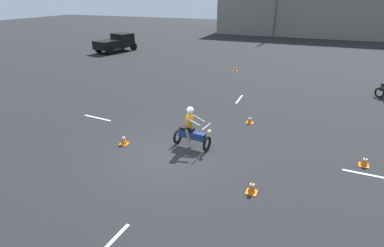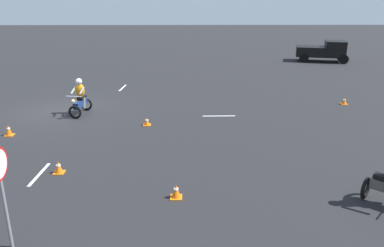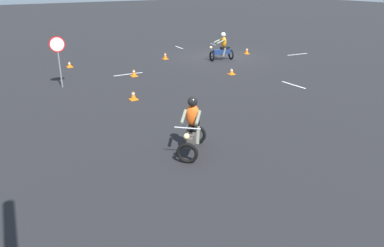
{
  "view_description": "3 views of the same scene",
  "coord_description": "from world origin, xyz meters",
  "px_view_note": "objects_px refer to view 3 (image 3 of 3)",
  "views": [
    {
      "loc": [
        4.52,
        -8.64,
        5.55
      ],
      "look_at": [
        0.62,
        0.98,
        1.0
      ],
      "focal_mm": 28.0,
      "sensor_mm": 36.0,
      "label": 1
    },
    {
      "loc": [
        17.1,
        5.86,
        5.06
      ],
      "look_at": [
        4.69,
        6.02,
        0.9
      ],
      "focal_mm": 35.0,
      "sensor_mm": 36.0,
      "label": 2
    },
    {
      "loc": [
        13.75,
        19.34,
        4.69
      ],
      "look_at": [
        8.76,
        11.05,
        0.9
      ],
      "focal_mm": 35.0,
      "sensor_mm": 36.0,
      "label": 3
    }
  ],
  "objects_px": {
    "traffic_cone_far_center": "(165,56)",
    "traffic_cone_far_left": "(232,71)",
    "traffic_cone_near_right": "(247,51)",
    "traffic_cone_mid_center": "(69,64)",
    "stop_sign": "(58,51)",
    "motorcycle_rider_foreground": "(222,48)",
    "traffic_cone_near_left": "(133,95)",
    "traffic_cone_mid_left": "(134,73)",
    "motorcycle_rider_background": "(192,129)"
  },
  "relations": [
    {
      "from": "traffic_cone_mid_left",
      "to": "traffic_cone_far_center",
      "type": "height_order",
      "value": "traffic_cone_far_center"
    },
    {
      "from": "traffic_cone_mid_center",
      "to": "traffic_cone_near_left",
      "type": "bearing_deg",
      "value": 95.68
    },
    {
      "from": "traffic_cone_near_right",
      "to": "traffic_cone_mid_center",
      "type": "height_order",
      "value": "traffic_cone_near_right"
    },
    {
      "from": "traffic_cone_near_right",
      "to": "traffic_cone_mid_left",
      "type": "xyz_separation_m",
      "value": [
        8.69,
        1.76,
        -0.02
      ]
    },
    {
      "from": "traffic_cone_far_center",
      "to": "traffic_cone_far_left",
      "type": "xyz_separation_m",
      "value": [
        -1.17,
        5.23,
        -0.05
      ]
    },
    {
      "from": "motorcycle_rider_foreground",
      "to": "traffic_cone_near_right",
      "type": "distance_m",
      "value": 2.74
    },
    {
      "from": "traffic_cone_near_left",
      "to": "traffic_cone_mid_left",
      "type": "relative_size",
      "value": 1.02
    },
    {
      "from": "traffic_cone_mid_center",
      "to": "motorcycle_rider_background",
      "type": "bearing_deg",
      "value": 91.11
    },
    {
      "from": "traffic_cone_near_left",
      "to": "traffic_cone_near_right",
      "type": "distance_m",
      "value": 11.56
    },
    {
      "from": "traffic_cone_near_left",
      "to": "traffic_cone_mid_center",
      "type": "bearing_deg",
      "value": -84.32
    },
    {
      "from": "stop_sign",
      "to": "traffic_cone_near_left",
      "type": "height_order",
      "value": "stop_sign"
    },
    {
      "from": "motorcycle_rider_background",
      "to": "traffic_cone_mid_left",
      "type": "distance_m",
      "value": 9.33
    },
    {
      "from": "traffic_cone_mid_center",
      "to": "stop_sign",
      "type": "bearing_deg",
      "value": 71.6
    },
    {
      "from": "stop_sign",
      "to": "traffic_cone_far_center",
      "type": "distance_m",
      "value": 7.74
    },
    {
      "from": "traffic_cone_mid_left",
      "to": "traffic_cone_far_left",
      "type": "xyz_separation_m",
      "value": [
        -4.49,
        2.22,
        -0.03
      ]
    },
    {
      "from": "motorcycle_rider_foreground",
      "to": "traffic_cone_near_left",
      "type": "height_order",
      "value": "motorcycle_rider_foreground"
    },
    {
      "from": "stop_sign",
      "to": "traffic_cone_mid_center",
      "type": "xyz_separation_m",
      "value": [
        -1.32,
        -3.96,
        -1.47
      ]
    },
    {
      "from": "traffic_cone_far_center",
      "to": "stop_sign",
      "type": "bearing_deg",
      "value": 24.7
    },
    {
      "from": "traffic_cone_mid_left",
      "to": "traffic_cone_far_left",
      "type": "distance_m",
      "value": 5.01
    },
    {
      "from": "motorcycle_rider_background",
      "to": "traffic_cone_near_right",
      "type": "height_order",
      "value": "motorcycle_rider_background"
    },
    {
      "from": "stop_sign",
      "to": "traffic_cone_far_left",
      "type": "xyz_separation_m",
      "value": [
        -8.08,
        2.05,
        -1.48
      ]
    },
    {
      "from": "traffic_cone_near_left",
      "to": "traffic_cone_mid_left",
      "type": "height_order",
      "value": "traffic_cone_near_left"
    },
    {
      "from": "motorcycle_rider_foreground",
      "to": "traffic_cone_mid_left",
      "type": "relative_size",
      "value": 4.35
    },
    {
      "from": "traffic_cone_near_left",
      "to": "traffic_cone_far_left",
      "type": "distance_m",
      "value": 6.19
    },
    {
      "from": "stop_sign",
      "to": "traffic_cone_mid_left",
      "type": "distance_m",
      "value": 3.88
    },
    {
      "from": "traffic_cone_mid_center",
      "to": "traffic_cone_far_center",
      "type": "height_order",
      "value": "traffic_cone_far_center"
    },
    {
      "from": "motorcycle_rider_background",
      "to": "traffic_cone_far_left",
      "type": "distance_m",
      "value": 9.49
    },
    {
      "from": "traffic_cone_mid_center",
      "to": "traffic_cone_far_left",
      "type": "distance_m",
      "value": 9.04
    },
    {
      "from": "traffic_cone_mid_center",
      "to": "traffic_cone_near_right",
      "type": "bearing_deg",
      "value": 169.59
    },
    {
      "from": "motorcycle_rider_foreground",
      "to": "traffic_cone_far_left",
      "type": "distance_m",
      "value": 3.62
    },
    {
      "from": "motorcycle_rider_foreground",
      "to": "traffic_cone_near_left",
      "type": "xyz_separation_m",
      "value": [
        7.67,
        4.56,
        -0.54
      ]
    },
    {
      "from": "traffic_cone_far_center",
      "to": "traffic_cone_mid_center",
      "type": "bearing_deg",
      "value": -7.87
    },
    {
      "from": "traffic_cone_near_left",
      "to": "traffic_cone_far_center",
      "type": "relative_size",
      "value": 0.9
    },
    {
      "from": "traffic_cone_near_left",
      "to": "traffic_cone_mid_center",
      "type": "relative_size",
      "value": 1.13
    },
    {
      "from": "stop_sign",
      "to": "motorcycle_rider_foreground",
      "type": "bearing_deg",
      "value": -173.39
    },
    {
      "from": "traffic_cone_far_left",
      "to": "stop_sign",
      "type": "bearing_deg",
      "value": -14.2
    },
    {
      "from": "motorcycle_rider_foreground",
      "to": "motorcycle_rider_background",
      "type": "height_order",
      "value": "same"
    },
    {
      "from": "motorcycle_rider_background",
      "to": "traffic_cone_far_center",
      "type": "xyz_separation_m",
      "value": [
        -5.35,
        -12.1,
        -0.52
      ]
    },
    {
      "from": "traffic_cone_near_left",
      "to": "traffic_cone_far_left",
      "type": "height_order",
      "value": "traffic_cone_near_left"
    },
    {
      "from": "motorcycle_rider_background",
      "to": "traffic_cone_near_left",
      "type": "relative_size",
      "value": 4.28
    },
    {
      "from": "traffic_cone_near_left",
      "to": "motorcycle_rider_background",
      "type": "bearing_deg",
      "value": 84.93
    },
    {
      "from": "traffic_cone_mid_center",
      "to": "traffic_cone_mid_left",
      "type": "relative_size",
      "value": 0.9
    },
    {
      "from": "traffic_cone_far_center",
      "to": "traffic_cone_far_left",
      "type": "distance_m",
      "value": 5.35
    },
    {
      "from": "traffic_cone_near_right",
      "to": "traffic_cone_mid_center",
      "type": "distance_m",
      "value": 11.15
    },
    {
      "from": "traffic_cone_near_left",
      "to": "traffic_cone_far_center",
      "type": "xyz_separation_m",
      "value": [
        -4.86,
        -6.62,
        0.02
      ]
    },
    {
      "from": "traffic_cone_near_right",
      "to": "traffic_cone_mid_left",
      "type": "bearing_deg",
      "value": 11.47
    },
    {
      "from": "traffic_cone_far_center",
      "to": "traffic_cone_mid_left",
      "type": "bearing_deg",
      "value": 42.11
    },
    {
      "from": "traffic_cone_near_right",
      "to": "traffic_cone_mid_left",
      "type": "relative_size",
      "value": 1.12
    },
    {
      "from": "stop_sign",
      "to": "traffic_cone_far_center",
      "type": "xyz_separation_m",
      "value": [
        -6.92,
        -3.18,
        -1.43
      ]
    },
    {
      "from": "traffic_cone_mid_left",
      "to": "traffic_cone_far_center",
      "type": "xyz_separation_m",
      "value": [
        -3.32,
        -3.0,
        0.02
      ]
    }
  ]
}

